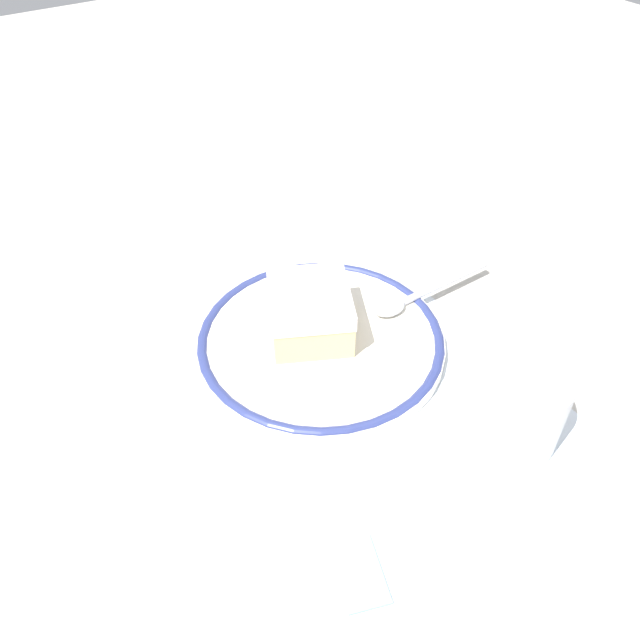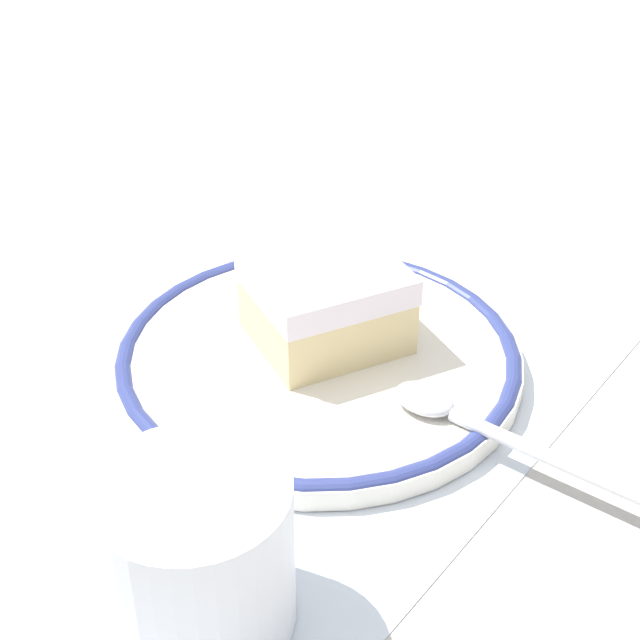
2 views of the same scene
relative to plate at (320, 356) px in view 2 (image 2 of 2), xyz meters
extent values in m
plane|color=#B7B2A8|center=(0.00, -0.02, -0.01)|extent=(2.40, 2.40, 0.00)
cube|color=silver|center=(0.00, -0.02, -0.01)|extent=(0.51, 0.30, 0.00)
cylinder|color=silver|center=(0.00, 0.00, 0.00)|extent=(0.23, 0.23, 0.01)
torus|color=navy|center=(0.00, 0.00, 0.00)|extent=(0.23, 0.23, 0.01)
cube|color=beige|center=(-0.01, 0.00, 0.02)|extent=(0.10, 0.10, 0.03)
cube|color=white|center=(-0.01, 0.00, 0.04)|extent=(0.10, 0.10, 0.02)
ellipsoid|color=silver|center=(0.01, 0.07, 0.01)|extent=(0.02, 0.03, 0.01)
cylinder|color=silver|center=(0.01, 0.15, 0.01)|extent=(0.01, 0.11, 0.01)
cylinder|color=white|center=(0.17, 0.07, 0.03)|extent=(0.08, 0.08, 0.07)
cylinder|color=silver|center=(0.17, 0.07, 0.01)|extent=(0.07, 0.07, 0.03)
cube|color=white|center=(-0.17, -0.04, -0.01)|extent=(0.15, 0.15, 0.00)
camera|label=1|loc=(0.35, -0.23, 0.40)|focal=35.39mm
camera|label=2|loc=(0.35, 0.27, 0.32)|focal=54.22mm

